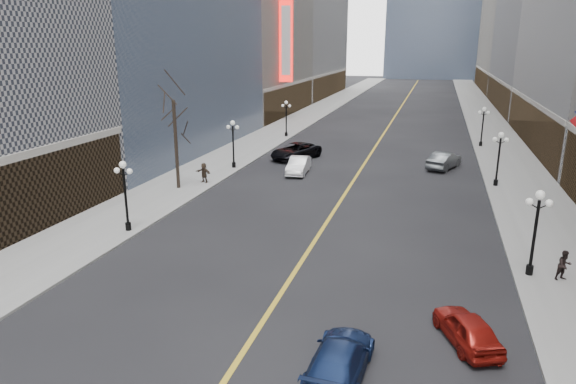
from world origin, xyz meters
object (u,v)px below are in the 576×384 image
Objects in this scene: streetlamp_east_3 at (483,122)px; car_nb_mid at (299,165)px; car_sb_mid at (467,328)px; car_nb_far at (296,151)px; streetlamp_east_1 at (536,224)px; car_sb_near at (340,359)px; streetlamp_west_1 at (125,189)px; car_sb_far at (444,160)px; streetlamp_west_2 at (233,139)px; streetlamp_west_3 at (286,115)px; streetlamp_east_2 at (499,153)px.

car_nb_mid is at bearing -133.57° from streetlamp_east_3.
car_nb_mid is 1.21× the size of car_sb_mid.
car_nb_far reaches higher than car_nb_mid.
streetlamp_east_1 is 1.00× the size of streetlamp_east_3.
streetlamp_west_1 is at bearing -31.88° from car_sb_near.
car_sb_far is (12.97, 5.70, 0.05)m from car_nb_mid.
car_nb_far is at bearing 128.51° from streetlamp_east_1.
car_sb_near reaches higher than car_sb_mid.
streetlamp_west_2 is (-23.60, 18.00, 0.00)m from streetlamp_east_1.
car_nb_far is (4.58, 23.91, -2.06)m from streetlamp_west_1.
streetlamp_west_2 and streetlamp_west_3 have the same top height.
streetlamp_west_1 is 0.91× the size of car_sb_far.
streetlamp_east_3 is at bearing 90.00° from streetlamp_east_1.
streetlamp_east_1 reaches higher than car_nb_far.
streetlamp_west_2 is (0.00, 18.00, 0.00)m from streetlamp_west_1.
streetlamp_east_1 is at bearing -90.00° from streetlamp_east_2.
streetlamp_west_3 reaches higher than car_sb_far.
car_sb_mid is at bearing -19.91° from streetlamp_west_1.
streetlamp_west_1 is 0.96× the size of car_nb_mid.
streetlamp_east_3 and streetlamp_west_2 have the same top height.
streetlamp_east_3 is 47.56m from car_sb_near.
car_nb_far reaches higher than car_sb_near.
streetlamp_west_2 is at bearing -75.12° from car_sb_mid.
streetlamp_east_1 is at bearing -138.62° from car_sb_mid.
streetlamp_east_1 and streetlamp_east_3 have the same top height.
streetlamp_west_1 is 19.22m from car_nb_mid.
streetlamp_west_3 is 13.09m from car_nb_far.
streetlamp_east_2 is at bearing -121.35° from car_sb_mid.
streetlamp_east_3 is 0.91× the size of car_sb_far.
streetlamp_west_1 is 24.43m from car_nb_far.
car_nb_mid is at bearing -85.19° from car_sb_mid.
streetlamp_east_3 is at bearing 42.25° from car_nb_mid.
car_sb_far is at bearing 16.30° from streetlamp_west_2.
streetlamp_east_2 reaches higher than car_nb_mid.
streetlamp_east_2 reaches higher than car_sb_far.
streetlamp_west_2 is at bearing -142.67° from streetlamp_east_3.
streetlamp_west_2 is 1.16× the size of car_sb_mid.
streetlamp_west_1 reaches higher than car_sb_near.
streetlamp_east_1 is 29.68m from streetlamp_west_2.
streetlamp_east_1 is 18.00m from streetlamp_east_2.
streetlamp_west_3 is at bearing 123.25° from streetlamp_east_1.
streetlamp_west_3 reaches higher than car_sb_near.
streetlamp_west_3 is at bearing -68.70° from car_sb_near.
streetlamp_west_1 is (-23.60, -36.00, 0.00)m from streetlamp_east_3.
streetlamp_east_2 is 25.64m from car_sb_mid.
streetlamp_east_3 is at bearing 0.00° from streetlamp_west_3.
streetlamp_east_1 is 0.91× the size of car_sb_far.
streetlamp_east_2 is 0.91× the size of car_sb_far.
streetlamp_west_3 is 0.94× the size of car_sb_near.
car_nb_mid is (-17.14, -0.02, -2.13)m from streetlamp_east_2.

